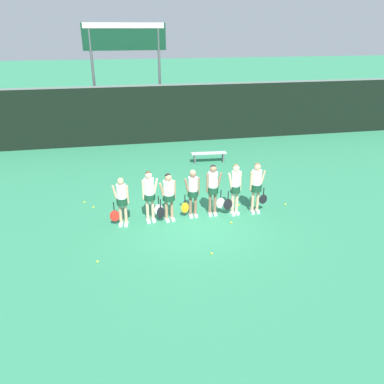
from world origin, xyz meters
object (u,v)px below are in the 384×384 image
(player_0, at_px, (122,198))
(player_1, at_px, (150,192))
(tennis_ball_3, at_px, (231,223))
(tennis_ball_4, at_px, (126,204))
(player_2, at_px, (168,193))
(player_3, at_px, (193,190))
(tennis_ball_2, at_px, (239,205))
(tennis_ball_5, at_px, (185,211))
(tennis_ball_8, at_px, (212,254))
(tennis_ball_6, at_px, (98,262))
(tennis_ball_1, at_px, (235,201))
(player_4, at_px, (213,186))
(bench_courtside, at_px, (209,154))
(player_6, at_px, (257,184))
(tennis_ball_9, at_px, (253,196))
(tennis_ball_10, at_px, (285,204))
(tennis_ball_7, at_px, (93,207))
(player_5, at_px, (235,186))
(scoreboard, at_px, (125,49))
(tennis_ball_0, at_px, (85,202))

(player_0, bearing_deg, player_1, 15.52)
(tennis_ball_3, relative_size, tennis_ball_4, 1.00)
(player_2, xyz_separation_m, tennis_ball_3, (1.95, -0.62, -0.95))
(player_0, xyz_separation_m, player_3, (2.30, 0.15, 0.04))
(player_0, distance_m, tennis_ball_2, 4.22)
(player_1, height_order, tennis_ball_5, player_1)
(player_2, bearing_deg, tennis_ball_8, -80.49)
(tennis_ball_5, distance_m, tennis_ball_6, 3.83)
(tennis_ball_1, xyz_separation_m, tennis_ball_8, (-1.70, -3.20, -0.00))
(player_3, relative_size, tennis_ball_6, 24.57)
(player_4, bearing_deg, player_1, -177.26)
(bench_courtside, distance_m, tennis_ball_2, 4.81)
(bench_courtside, height_order, tennis_ball_6, bench_courtside)
(player_1, distance_m, player_6, 3.57)
(tennis_ball_1, xyz_separation_m, tennis_ball_9, (0.79, 0.33, 0.00))
(tennis_ball_8, height_order, tennis_ball_10, same)
(tennis_ball_1, distance_m, tennis_ball_8, 3.62)
(bench_courtside, height_order, player_0, player_0)
(tennis_ball_7, bearing_deg, player_5, -16.52)
(tennis_ball_7, height_order, tennis_ball_8, tennis_ball_7)
(player_0, relative_size, player_5, 0.91)
(scoreboard, xyz_separation_m, tennis_ball_1, (3.32, -9.23, -4.79))
(tennis_ball_1, height_order, tennis_ball_4, tennis_ball_4)
(tennis_ball_1, distance_m, tennis_ball_7, 5.10)
(scoreboard, relative_size, tennis_ball_9, 86.85)
(player_3, bearing_deg, player_4, -3.79)
(tennis_ball_4, distance_m, tennis_ball_8, 4.31)
(tennis_ball_2, bearing_deg, tennis_ball_5, -177.50)
(player_5, bearing_deg, tennis_ball_0, 148.54)
(bench_courtside, distance_m, player_2, 6.03)
(scoreboard, relative_size, tennis_ball_7, 86.27)
(player_6, bearing_deg, tennis_ball_0, 158.99)
(player_3, relative_size, tennis_ball_2, 24.07)
(player_3, height_order, tennis_ball_5, player_3)
(tennis_ball_8, bearing_deg, player_1, 122.73)
(player_2, relative_size, player_3, 0.99)
(tennis_ball_9, bearing_deg, tennis_ball_6, -149.49)
(tennis_ball_6, bearing_deg, tennis_ball_10, 19.91)
(player_1, distance_m, tennis_ball_9, 4.27)
(player_5, xyz_separation_m, player_6, (0.74, -0.01, 0.02))
(tennis_ball_3, bearing_deg, player_2, 162.45)
(player_1, distance_m, tennis_ball_5, 1.65)
(bench_courtside, height_order, tennis_ball_0, bench_courtside)
(player_5, distance_m, player_6, 0.74)
(player_2, xyz_separation_m, player_5, (2.23, 0.02, 0.07))
(tennis_ball_9, xyz_separation_m, tennis_ball_10, (0.88, -0.96, -0.00))
(player_3, height_order, tennis_ball_8, player_3)
(player_4, xyz_separation_m, player_6, (1.47, -0.11, 0.00))
(player_1, bearing_deg, tennis_ball_9, 9.52)
(player_2, bearing_deg, player_1, 163.36)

